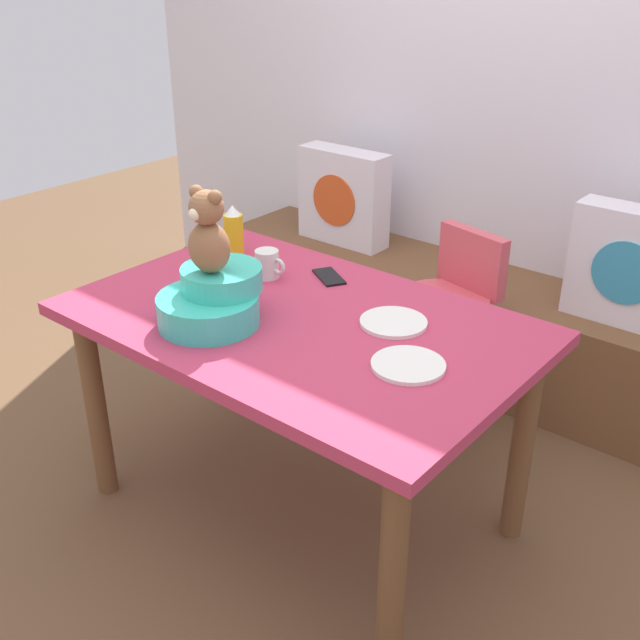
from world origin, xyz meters
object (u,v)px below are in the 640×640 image
Objects in this scene: pillow_floral_left at (343,197)px; pillow_floral_right at (631,267)px; teddy_bear at (208,233)px; dining_table at (299,346)px; ketchup_bottle at (234,232)px; dinner_plate_far at (393,322)px; infant_seat_teal at (213,299)px; highchair at (446,305)px; cell_phone at (329,277)px; coffee_mug at (268,264)px; dinner_plate_near at (408,365)px.

pillow_floral_left and pillow_floral_right have the same top height.
teddy_bear is (-0.77, -1.36, 0.34)m from pillow_floral_right.
ketchup_bottle is at bearing 155.29° from dining_table.
pillow_floral_left is at bearing 133.76° from dinner_plate_far.
infant_seat_teal is (-0.77, -1.36, 0.13)m from pillow_floral_right.
highchair is 0.56m from cell_phone.
highchair is 0.68m from dinner_plate_far.
teddy_bear reaches higher than pillow_floral_left.
teddy_bear is (-0.00, -0.00, 0.21)m from infant_seat_teal.
infant_seat_teal is 0.21m from teddy_bear.
coffee_mug is at bearing 149.90° from dining_table.
pillow_floral_right is 1.32m from dining_table.
coffee_mug is at bearing 158.48° from cell_phone.
cell_phone is at bearing 158.04° from dinner_plate_far.
dining_table is 0.33m from cell_phone.
teddy_bear reaches higher than highchair.
dinner_plate_near is 1.00× the size of dinner_plate_far.
dinner_plate_near is at bearing -16.57° from ketchup_bottle.
ketchup_bottle is (0.23, -0.94, 0.15)m from pillow_floral_left.
coffee_mug is at bearing -120.22° from highchair.
dinner_plate_near and dinner_plate_far have the same top height.
dinner_plate_far is 0.39m from cell_phone.
cell_phone is at bearing 148.44° from dinner_plate_near.
pillow_floral_right is 1.46m from ketchup_bottle.
pillow_floral_left is at bearing 114.74° from coffee_mug.
coffee_mug is 0.73m from dinner_plate_near.
teddy_bear is (0.57, -1.36, 0.34)m from pillow_floral_left.
dinner_plate_far is (-0.35, -1.03, 0.07)m from pillow_floral_right.
coffee_mug is (-0.10, 0.34, -0.23)m from teddy_bear.
infant_seat_teal is at bearing -156.99° from cell_phone.
teddy_bear is 2.08× the size of coffee_mug.
pillow_floral_right and infant_seat_teal have the same top height.
pillow_floral_right reaches higher than dining_table.
highchair is 3.95× the size of dinner_plate_near.
infant_seat_teal is 0.54m from dinner_plate_far.
dinner_plate_far is (0.99, -1.03, 0.07)m from pillow_floral_left.
dinner_plate_far is at bearing 37.47° from teddy_bear.
infant_seat_teal is at bearing -67.28° from pillow_floral_left.
dining_table is 0.45m from teddy_bear.
pillow_floral_right is at bearing 81.77° from dinner_plate_near.
coffee_mug reaches higher than dinner_plate_near.
ketchup_bottle is 1.28× the size of cell_phone.
highchair is 0.74m from coffee_mug.
coffee_mug is (-0.28, 0.16, 0.15)m from dining_table.
pillow_floral_right is at bearing 71.38° from dinner_plate_far.
pillow_floral_left is 2.20× the size of dinner_plate_far.
infant_seat_teal is 2.29× the size of cell_phone.
pillow_floral_right is at bearing 0.00° from pillow_floral_left.
highchair is 6.58× the size of coffee_mug.
teddy_bear reaches higher than coffee_mug.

